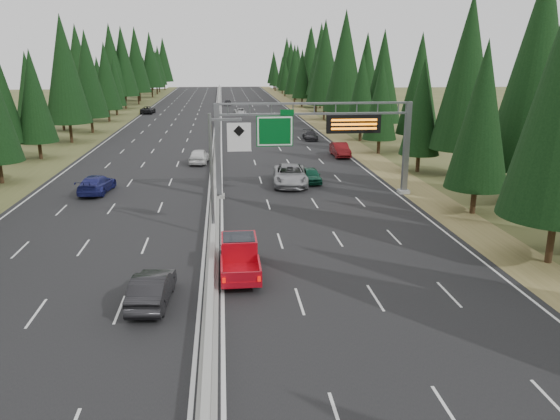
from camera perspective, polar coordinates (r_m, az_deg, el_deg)
The scene contains 19 objects.
road at distance 90.16m, azimuth -6.52°, elevation 8.36°, with size 32.00×260.00×0.08m, color black.
shoulder_right at distance 91.75m, azimuth 4.79°, elevation 8.53°, with size 3.60×260.00×0.06m, color olive.
shoulder_left at distance 92.05m, azimuth -17.77°, elevation 7.87°, with size 3.60×260.00×0.06m, color #454E24.
median_barrier at distance 90.11m, azimuth -6.52°, elevation 8.60°, with size 0.70×260.00×0.85m.
sign_gantry at distance 45.47m, azimuth 4.40°, elevation 7.86°, with size 16.75×0.98×7.80m.
hov_sign_pole at distance 35.05m, azimuth -6.23°, elevation 4.56°, with size 2.80×0.50×8.00m.
tree_row_right at distance 80.50m, azimuth 9.78°, elevation 14.11°, with size 12.21×244.90×18.85m.
tree_row_left at distance 87.89m, azimuth -21.67°, elevation 13.40°, with size 12.17×245.89×18.86m.
silver_minivan at distance 50.06m, azimuth 1.08°, elevation 3.67°, with size 3.05×6.61×1.84m, color #9B9A9F.
red_pickup at distance 29.96m, azimuth -4.27°, elevation -4.54°, with size 2.03×5.68×1.85m.
car_ahead_green at distance 51.22m, azimuth 3.27°, elevation 3.65°, with size 1.60×3.97×1.35m, color #114D36.
car_ahead_dkred at distance 65.00m, azimuth 6.31°, elevation 6.28°, with size 1.71×4.89×1.61m, color #610D10.
car_ahead_dkgrey at distance 77.98m, azimuth 3.17°, elevation 7.80°, with size 1.81×4.44×1.29m, color black.
car_ahead_white at distance 112.60m, azimuth -4.19°, elevation 10.23°, with size 2.15×4.67×1.30m, color #B6B6B6.
car_ahead_far at distance 134.74m, azimuth -5.51°, elevation 11.12°, with size 1.62×4.04×1.38m, color black.
car_onc_near at distance 26.87m, azimuth -13.24°, elevation -7.98°, with size 1.63×4.68×1.54m, color black.
car_onc_blue at distance 49.72m, azimuth -18.62°, elevation 2.59°, with size 2.19×5.38×1.56m, color navy.
car_onc_white at distance 61.06m, azimuth -8.46°, elevation 5.59°, with size 1.91×4.74×1.62m, color white.
car_onc_far at distance 117.90m, azimuth -13.64°, elevation 10.13°, with size 2.48×5.37×1.49m, color black.
Camera 1 is at (0.79, -9.43, 11.47)m, focal length 35.00 mm.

